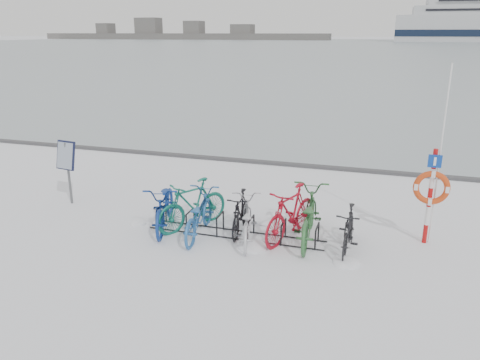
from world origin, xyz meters
name	(u,v)px	position (x,y,z in m)	size (l,w,h in m)	color
ground	(235,235)	(0.00, 0.00, 0.00)	(900.00, 900.00, 0.00)	white
ice_sheet	(383,46)	(0.00, 155.00, 0.01)	(400.00, 298.00, 0.02)	#9CA9B0
quay_edge	(289,164)	(0.00, 5.90, 0.05)	(400.00, 0.25, 0.10)	#3F3F42
bike_rack	(235,228)	(0.00, 0.00, 0.18)	(4.00, 0.48, 0.46)	black
info_board	(66,159)	(-4.75, 0.62, 1.21)	(0.59, 0.30, 1.68)	#595B5E
lifebuoy_station	(432,188)	(3.98, 0.79, 1.26)	(0.72, 0.22, 3.75)	#AC0D0E
shoreline	(176,35)	(-122.02, 260.00, 2.79)	(180.00, 12.00, 9.50)	#4E4E4E
bike_0	(165,204)	(-1.69, 0.00, 0.56)	(0.74, 2.13, 1.12)	navy
bike_1	(193,203)	(-1.08, 0.16, 0.58)	(0.54, 1.93, 1.16)	#136554
bike_2	(198,213)	(-0.79, -0.20, 0.51)	(0.68, 1.95, 1.02)	#265EA0
bike_3	(241,211)	(0.04, 0.24, 0.48)	(0.45, 1.59, 0.96)	black
bike_4	(246,219)	(0.30, -0.18, 0.49)	(0.65, 1.85, 0.97)	#B3B6BC
bike_5	(291,212)	(1.19, 0.24, 0.60)	(0.57, 2.00, 1.20)	#A40F20
bike_6	(308,214)	(1.55, 0.26, 0.58)	(0.77, 2.22, 1.16)	#2D6131
bike_7	(349,228)	(2.44, 0.01, 0.48)	(0.45, 1.59, 0.96)	black
snow_drifts	(272,244)	(0.89, -0.20, 0.00)	(5.34, 1.87, 0.22)	white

